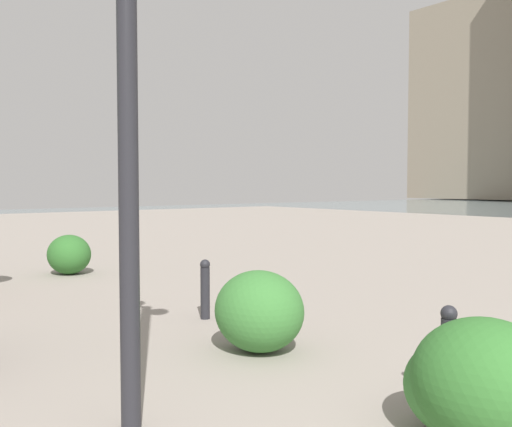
{
  "coord_description": "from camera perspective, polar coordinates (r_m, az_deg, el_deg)",
  "views": [
    {
      "loc": [
        0.03,
        2.78,
        1.72
      ],
      "look_at": [
        9.54,
        -4.54,
        1.12
      ],
      "focal_mm": 39.89,
      "sensor_mm": 36.0,
      "label": 1
    }
  ],
  "objects": [
    {
      "name": "shrub_tall",
      "position": [
        4.3,
        19.75,
        -16.18
      ],
      "size": [
        0.78,
        0.7,
        0.66
      ],
      "color": "#387533",
      "rests_on": "ground"
    },
    {
      "name": "building_highrise",
      "position": [
        80.08,
        23.28,
        10.28
      ],
      "size": [
        17.34,
        14.6,
        26.76
      ],
      "color": "gray",
      "rests_on": "ground"
    },
    {
      "name": "shrub_low",
      "position": [
        4.16,
        22.08,
        -15.48
      ],
      "size": [
        1.01,
        0.91,
        0.85
      ],
      "color": "#2D6628",
      "rests_on": "ground"
    },
    {
      "name": "bollard_mid",
      "position": [
        7.39,
        -5.12,
        -7.43
      ],
      "size": [
        0.13,
        0.13,
        0.77
      ],
      "color": "#232328",
      "rests_on": "ground"
    },
    {
      "name": "shrub_round",
      "position": [
        11.56,
        -18.24,
        -3.93
      ],
      "size": [
        0.9,
        0.81,
        0.76
      ],
      "color": "#2D6628",
      "rests_on": "ground"
    },
    {
      "name": "shrub_wide",
      "position": [
        5.96,
        0.31,
        -9.74
      ],
      "size": [
        0.99,
        0.89,
        0.84
      ],
      "color": "#387533",
      "rests_on": "ground"
    },
    {
      "name": "bollard_near",
      "position": [
        4.82,
        18.72,
        -13.09
      ],
      "size": [
        0.13,
        0.13,
        0.79
      ],
      "color": "#232328",
      "rests_on": "ground"
    },
    {
      "name": "lamppost",
      "position": [
        4.17,
        -12.84,
        18.33
      ],
      "size": [
        0.98,
        0.28,
        4.31
      ],
      "color": "#232328",
      "rests_on": "ground"
    }
  ]
}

